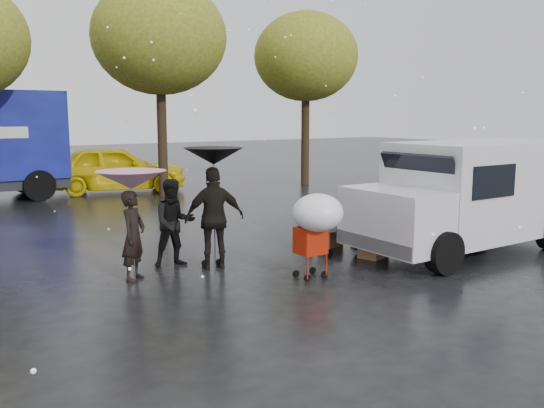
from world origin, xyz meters
TOP-DOWN VIEW (x-y plane):
  - ground at (0.00, 0.00)m, footprint 90.00×90.00m
  - person_pink at (-1.92, 0.88)m, footprint 0.65×0.64m
  - person_middle at (-0.98, 1.34)m, footprint 0.87×0.73m
  - person_black at (-0.44, 0.80)m, footprint 1.15×0.71m
  - umbrella_pink at (-1.92, 0.88)m, footprint 1.15×1.15m
  - umbrella_black at (-0.44, 0.80)m, footprint 1.06×1.06m
  - vendor_cart at (2.45, 0.55)m, footprint 1.52×0.80m
  - shopping_cart at (0.60, -0.82)m, footprint 0.84×0.84m
  - white_van at (4.48, -0.83)m, footprint 4.91×2.18m
  - box_ground_near at (2.49, -0.22)m, footprint 0.62×0.55m
  - box_ground_far at (2.40, 0.98)m, footprint 0.49×0.41m
  - yellow_taxi at (1.49, 11.91)m, footprint 5.30×3.35m
  - tree_row at (-0.47, 10.00)m, footprint 21.60×4.40m

SIDE VIEW (x-z plane):
  - ground at x=0.00m, z-range 0.00..0.00m
  - box_ground_far at x=2.40m, z-range 0.00..0.34m
  - box_ground_near at x=2.49m, z-range 0.00..0.47m
  - vendor_cart at x=2.45m, z-range 0.09..1.36m
  - person_pink at x=-1.92m, z-range 0.00..1.51m
  - person_middle at x=-0.98m, z-range 0.00..1.60m
  - yellow_taxi at x=1.49m, z-range 0.00..1.68m
  - person_black at x=-0.44m, z-range 0.00..1.83m
  - shopping_cart at x=0.60m, z-range 0.33..1.80m
  - white_van at x=4.48m, z-range 0.06..2.26m
  - umbrella_pink at x=-1.92m, z-range 0.77..2.60m
  - umbrella_black at x=-0.44m, z-range 0.93..3.10m
  - tree_row at x=-0.47m, z-range 1.46..8.58m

